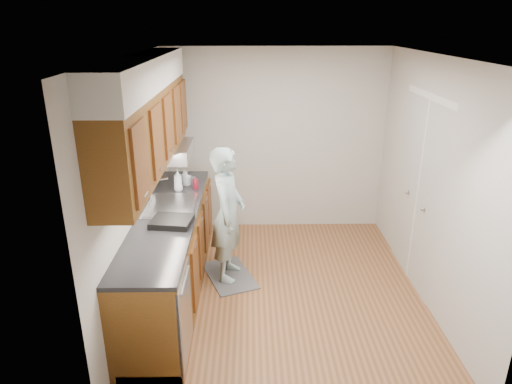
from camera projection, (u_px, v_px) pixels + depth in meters
floor at (282, 290)px, 5.05m from camera, size 3.50×3.50×0.00m
ceiling at (287, 56)px, 4.17m from camera, size 3.50×3.50×0.00m
wall_left at (136, 185)px, 4.59m from camera, size 0.02×3.50×2.50m
wall_right at (432, 184)px, 4.63m from camera, size 0.02×3.50×2.50m
wall_back at (275, 141)px, 6.25m from camera, size 3.00×0.02×2.50m
counter at (171, 252)px, 4.86m from camera, size 0.64×2.80×1.30m
upper_cabinets at (148, 115)px, 4.39m from camera, size 0.47×2.80×1.21m
closet_door at (418, 194)px, 4.99m from camera, size 0.02×1.22×2.05m
floor_mat at (229, 275)px, 5.34m from camera, size 0.72×0.91×0.01m
person at (228, 206)px, 5.03m from camera, size 0.49×0.67×1.75m
soap_bottle_a at (178, 180)px, 5.28m from camera, size 0.13×0.13×0.27m
soap_bottle_b at (187, 178)px, 5.48m from camera, size 0.10×0.10×0.17m
soap_bottle_c at (184, 176)px, 5.59m from camera, size 0.16×0.16×0.15m
soda_can at (196, 184)px, 5.37m from camera, size 0.08×0.08×0.12m
steel_can at (193, 182)px, 5.43m from camera, size 0.09×0.09×0.12m
dish_rack at (172, 221)px, 4.44m from camera, size 0.42×0.37×0.06m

